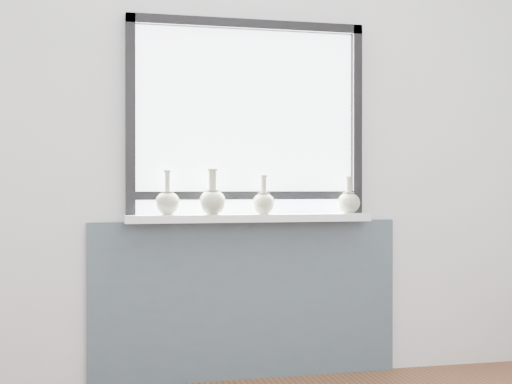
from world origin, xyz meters
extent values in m
cube|color=silver|center=(0.00, 1.81, 1.30)|extent=(3.60, 0.02, 2.60)
cube|color=#44525D|center=(0.00, 1.78, 0.43)|extent=(1.70, 0.03, 0.86)
cube|color=white|center=(0.00, 1.71, 0.88)|extent=(1.32, 0.18, 0.04)
cube|color=black|center=(-0.62, 1.76, 1.43)|extent=(0.05, 0.06, 1.05)
cube|color=black|center=(0.62, 1.76, 1.43)|extent=(0.05, 0.06, 1.05)
cube|color=black|center=(0.00, 1.76, 1.92)|extent=(1.30, 0.06, 0.05)
cube|color=black|center=(0.00, 1.76, 1.00)|extent=(1.20, 0.05, 0.04)
cube|color=white|center=(0.00, 1.79, 1.40)|extent=(1.20, 0.01, 1.00)
cylinder|color=#A6AD8D|center=(-0.44, 1.72, 0.90)|extent=(0.06, 0.06, 0.01)
ellipsoid|color=#A6AD8D|center=(-0.44, 1.72, 0.96)|extent=(0.13, 0.13, 0.12)
cone|color=#A6AD8D|center=(-0.44, 1.72, 1.01)|extent=(0.07, 0.07, 0.03)
cylinder|color=#A6AD8D|center=(-0.44, 1.72, 1.06)|extent=(0.03, 0.03, 0.12)
cylinder|color=#A6AD8D|center=(-0.44, 1.72, 1.13)|extent=(0.04, 0.04, 0.01)
cylinder|color=#A6AD8D|center=(-0.20, 1.68, 0.90)|extent=(0.06, 0.06, 0.01)
ellipsoid|color=#A6AD8D|center=(-0.20, 1.68, 0.97)|extent=(0.14, 0.14, 0.13)
cone|color=#A6AD8D|center=(-0.20, 1.68, 1.02)|extent=(0.08, 0.08, 0.03)
cylinder|color=#A6AD8D|center=(-0.20, 1.68, 1.07)|extent=(0.05, 0.05, 0.12)
cylinder|color=#A6AD8D|center=(-0.20, 1.68, 1.13)|extent=(0.06, 0.06, 0.01)
cylinder|color=#A6AD8D|center=(0.08, 1.70, 0.90)|extent=(0.06, 0.06, 0.01)
ellipsoid|color=#A6AD8D|center=(0.08, 1.70, 0.96)|extent=(0.12, 0.12, 0.11)
cone|color=#A6AD8D|center=(0.08, 1.70, 1.00)|extent=(0.07, 0.07, 0.03)
cylinder|color=#A6AD8D|center=(0.08, 1.70, 1.05)|extent=(0.03, 0.03, 0.10)
cylinder|color=#A6AD8D|center=(0.08, 1.70, 1.10)|extent=(0.05, 0.05, 0.01)
cylinder|color=#A6AD8D|center=(0.56, 1.69, 0.90)|extent=(0.06, 0.06, 0.01)
ellipsoid|color=#A6AD8D|center=(0.56, 1.69, 0.96)|extent=(0.13, 0.13, 0.12)
cone|color=#A6AD8D|center=(0.56, 1.69, 1.00)|extent=(0.07, 0.07, 0.03)
cylinder|color=#A6AD8D|center=(0.56, 1.69, 1.05)|extent=(0.03, 0.03, 0.09)
cylinder|color=#A6AD8D|center=(0.56, 1.69, 1.10)|extent=(0.04, 0.04, 0.01)
camera|label=1|loc=(-0.82, -2.01, 1.05)|focal=50.00mm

